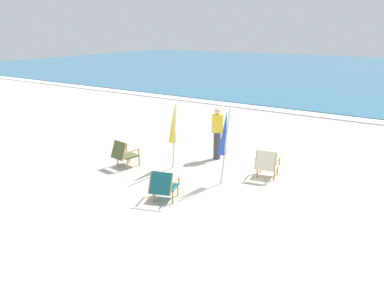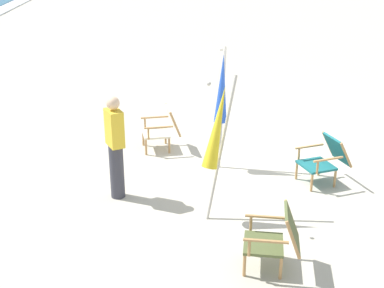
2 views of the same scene
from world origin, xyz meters
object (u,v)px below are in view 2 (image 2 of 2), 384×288
beach_chair_front_right (326,158)px  person_near_chairs (115,147)px  umbrella_furled_blue (222,90)px  beach_chair_far_center (276,237)px  umbrella_furled_yellow (217,128)px  beach_chair_mid_center (164,127)px

beach_chair_front_right → person_near_chairs: size_ratio=0.55×
umbrella_furled_blue → beach_chair_far_center: bearing=-171.5°
beach_chair_front_right → person_near_chairs: bearing=97.6°
person_near_chairs → umbrella_furled_blue: bearing=-55.9°
beach_chair_front_right → umbrella_furled_yellow: bearing=119.0°
beach_chair_far_center → umbrella_furled_yellow: bearing=25.7°
umbrella_furled_yellow → person_near_chairs: 1.68m
umbrella_furled_blue → umbrella_furled_yellow: umbrella_furled_blue is taller
beach_chair_far_center → umbrella_furled_blue: bearing=8.5°
beach_chair_mid_center → umbrella_furled_yellow: size_ratio=0.40×
umbrella_furled_yellow → person_near_chairs: size_ratio=1.26×
umbrella_furled_blue → umbrella_furled_yellow: (-1.72, 0.19, -0.04)m
umbrella_furled_blue → umbrella_furled_yellow: 1.73m
beach_chair_mid_center → person_near_chairs: bearing=160.8°
beach_chair_mid_center → beach_chair_far_center: bearing=-159.0°
beach_chair_far_center → beach_chair_mid_center: bearing=21.0°
umbrella_furled_yellow → person_near_chairs: (0.58, 1.49, -0.50)m
person_near_chairs → beach_chair_far_center: bearing=-131.9°
beach_chair_front_right → umbrella_furled_blue: (0.69, 1.66, 0.96)m
beach_chair_mid_center → umbrella_furled_blue: (-0.78, -1.01, 0.95)m
beach_chair_front_right → umbrella_furled_blue: size_ratio=0.42×
beach_chair_far_center → umbrella_furled_yellow: (1.34, 0.64, 0.91)m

